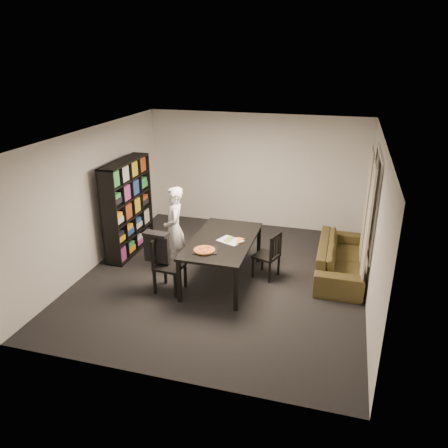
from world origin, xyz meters
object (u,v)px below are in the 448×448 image
(bookshelf, at_px, (128,207))
(chair_right, at_px, (270,253))
(person, at_px, (174,229))
(sofa, at_px, (341,258))
(pepperoni_pizza, at_px, (204,250))
(chair_left, at_px, (164,261))
(baking_tray, at_px, (205,250))
(dining_table, at_px, (222,243))

(bookshelf, bearing_deg, chair_right, -6.94)
(bookshelf, xyz_separation_m, chair_right, (2.97, -0.36, -0.46))
(person, height_order, sofa, person)
(pepperoni_pizza, bearing_deg, chair_left, -176.25)
(chair_left, height_order, pepperoni_pizza, chair_left)
(baking_tray, bearing_deg, chair_left, -172.60)
(chair_right, bearing_deg, bookshelf, -78.20)
(chair_right, height_order, person, person)
(baking_tray, bearing_deg, bookshelf, 149.48)
(bookshelf, distance_m, baking_tray, 2.34)
(bookshelf, height_order, chair_left, bookshelf)
(chair_left, height_order, baking_tray, chair_left)
(dining_table, bearing_deg, sofa, 22.24)
(chair_left, xyz_separation_m, baking_tray, (0.70, 0.09, 0.25))
(chair_left, distance_m, pepperoni_pizza, 0.75)
(bookshelf, bearing_deg, person, -21.90)
(bookshelf, bearing_deg, sofa, 2.03)
(chair_right, xyz_separation_m, baking_tray, (-0.96, -0.82, 0.31))
(dining_table, xyz_separation_m, chair_left, (-0.86, -0.59, -0.17))
(person, bearing_deg, baking_tray, 24.88)
(chair_right, bearing_deg, sofa, 131.31)
(dining_table, distance_m, baking_tray, 0.53)
(dining_table, xyz_separation_m, chair_right, (0.80, 0.32, -0.23))
(baking_tray, relative_size, pepperoni_pizza, 1.14)
(dining_table, distance_m, sofa, 2.24)
(dining_table, relative_size, person, 1.19)
(chair_left, distance_m, chair_right, 1.90)
(bookshelf, bearing_deg, chair_left, -44.28)
(chair_left, xyz_separation_m, pepperoni_pizza, (0.70, 0.05, 0.27))
(sofa, bearing_deg, baking_tray, 121.38)
(chair_right, relative_size, person, 0.54)
(person, height_order, baking_tray, person)
(bookshelf, height_order, chair_right, bookshelf)
(person, bearing_deg, pepperoni_pizza, 23.22)
(bookshelf, bearing_deg, dining_table, -17.48)
(dining_table, bearing_deg, person, 168.14)
(person, bearing_deg, chair_right, 69.15)
(bookshelf, height_order, sofa, bookshelf)
(chair_right, relative_size, baking_tray, 2.17)
(dining_table, height_order, baking_tray, baking_tray)
(chair_right, xyz_separation_m, sofa, (1.23, 0.51, -0.19))
(pepperoni_pizza, bearing_deg, bookshelf, 148.57)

